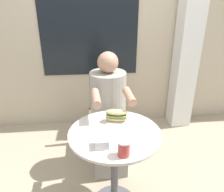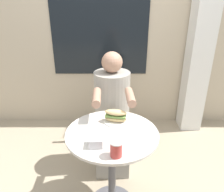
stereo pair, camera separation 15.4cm
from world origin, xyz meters
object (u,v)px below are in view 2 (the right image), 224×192
object	(u,v)px
sandwich_on_plate	(116,117)
seated_diner	(112,121)
cafe_table	(112,154)
drink_cup	(116,149)
diner_chair	(112,105)

from	to	relation	value
sandwich_on_plate	seated_diner	bearing A→B (deg)	93.79
cafe_table	sandwich_on_plate	bearing A→B (deg)	78.89
seated_diner	drink_cup	world-z (taller)	seated_diner
seated_diner	sandwich_on_plate	xyz separation A→B (m)	(0.03, -0.38, 0.26)
diner_chair	cafe_table	bearing A→B (deg)	88.23
cafe_table	sandwich_on_plate	world-z (taller)	sandwich_on_plate
seated_diner	cafe_table	bearing A→B (deg)	87.82
cafe_table	diner_chair	distance (m)	0.87
sandwich_on_plate	drink_cup	xyz separation A→B (m)	(-0.00, -0.41, 0.01)
seated_diner	drink_cup	size ratio (longest dim) A/B	11.32
diner_chair	sandwich_on_plate	bearing A→B (deg)	90.49
cafe_table	diner_chair	world-z (taller)	diner_chair
cafe_table	seated_diner	bearing A→B (deg)	89.63
cafe_table	diner_chair	size ratio (longest dim) A/B	0.84
diner_chair	sandwich_on_plate	size ratio (longest dim) A/B	4.80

